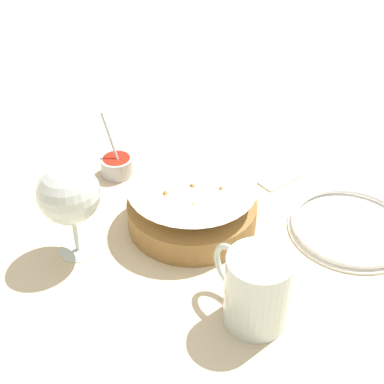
{
  "coord_description": "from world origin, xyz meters",
  "views": [
    {
      "loc": [
        -0.56,
        0.43,
        0.59
      ],
      "look_at": [
        -0.01,
        -0.01,
        0.07
      ],
      "focal_mm": 50.0,
      "sensor_mm": 36.0,
      "label": 1
    }
  ],
  "objects_px": {
    "food_basket": "(192,207)",
    "wine_glass": "(69,196)",
    "side_plate": "(351,227)",
    "beer_mug": "(256,292)",
    "sauce_cup": "(117,165)"
  },
  "relations": [
    {
      "from": "food_basket",
      "to": "wine_glass",
      "type": "xyz_separation_m",
      "value": [
        0.06,
        0.18,
        0.07
      ]
    },
    {
      "from": "wine_glass",
      "to": "side_plate",
      "type": "height_order",
      "value": "wine_glass"
    },
    {
      "from": "food_basket",
      "to": "beer_mug",
      "type": "height_order",
      "value": "beer_mug"
    },
    {
      "from": "food_basket",
      "to": "sauce_cup",
      "type": "distance_m",
      "value": 0.21
    },
    {
      "from": "side_plate",
      "to": "beer_mug",
      "type": "bearing_deg",
      "value": 97.13
    },
    {
      "from": "wine_glass",
      "to": "beer_mug",
      "type": "distance_m",
      "value": 0.31
    },
    {
      "from": "sauce_cup",
      "to": "side_plate",
      "type": "distance_m",
      "value": 0.44
    },
    {
      "from": "sauce_cup",
      "to": "side_plate",
      "type": "relative_size",
      "value": 0.56
    },
    {
      "from": "wine_glass",
      "to": "beer_mug",
      "type": "height_order",
      "value": "wine_glass"
    },
    {
      "from": "food_basket",
      "to": "side_plate",
      "type": "distance_m",
      "value": 0.27
    },
    {
      "from": "sauce_cup",
      "to": "side_plate",
      "type": "height_order",
      "value": "sauce_cup"
    },
    {
      "from": "food_basket",
      "to": "sauce_cup",
      "type": "height_order",
      "value": "sauce_cup"
    },
    {
      "from": "wine_glass",
      "to": "side_plate",
      "type": "bearing_deg",
      "value": -122.64
    },
    {
      "from": "beer_mug",
      "to": "food_basket",
      "type": "bearing_deg",
      "value": -15.7
    },
    {
      "from": "sauce_cup",
      "to": "wine_glass",
      "type": "xyz_separation_m",
      "value": [
        -0.14,
        0.17,
        0.09
      ]
    }
  ]
}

